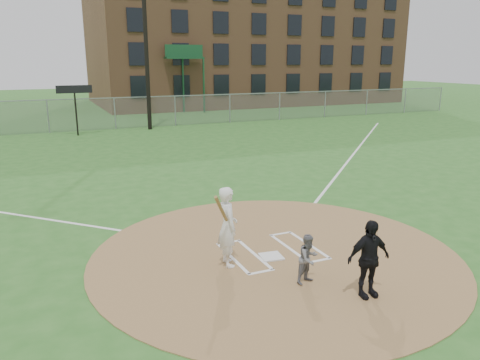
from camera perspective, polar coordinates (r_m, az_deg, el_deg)
name	(u,v)px	position (r m, az deg, el deg)	size (l,w,h in m)	color
ground	(275,254)	(10.94, 4.27, -9.02)	(140.00, 140.00, 0.00)	#2A6121
dirt_circle	(275,254)	(10.94, 4.27, -8.97)	(8.40, 8.40, 0.02)	#9A7649
home_plate	(271,256)	(10.73, 3.84, -9.29)	(0.48, 0.48, 0.03)	silver
foul_line_first	(354,154)	(22.94, 13.69, 3.12)	(0.10, 24.00, 0.01)	white
catcher	(308,259)	(9.49, 8.35, -9.47)	(0.49, 0.38, 1.01)	slate
umpire	(369,259)	(9.10, 15.40, -9.24)	(0.88, 0.37, 1.50)	black
batters_boxes	(272,251)	(11.05, 3.91, -8.62)	(2.08, 1.88, 0.01)	white
batter_at_plate	(228,226)	(10.03, -1.52, -5.67)	(0.77, 0.98, 1.78)	white
outfield_fence	(115,113)	(31.38, -15.00, 7.86)	(56.08, 0.08, 2.03)	slate
brick_warehouse	(242,29)	(51.30, 0.21, 17.97)	(30.00, 17.17, 15.00)	#8D5B3C
light_pole	(145,22)	(30.68, -11.52, 18.40)	(1.20, 0.30, 12.22)	black
scoreboard_sign	(75,95)	(29.19, -19.52, 9.78)	(2.00, 0.10, 2.93)	black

